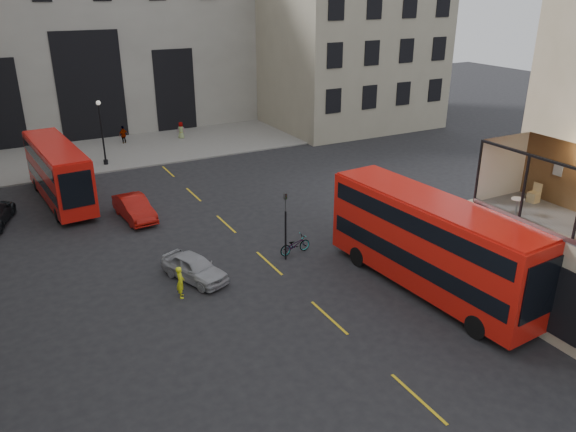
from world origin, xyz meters
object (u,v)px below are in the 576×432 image
street_lamp_b (103,137)px  bus_near (430,241)px  traffic_light_near (286,218)px  car_a (195,267)px  pedestrian_c (123,135)px  bicycle (295,245)px  pedestrian_b (40,147)px  cyclist (180,282)px  bus_far (58,170)px  cafe_table_far (517,204)px  car_b (134,208)px  pedestrian_d (181,131)px  cafe_chair_d (534,197)px

street_lamp_b → bus_near: size_ratio=0.45×
traffic_light_near → bus_near: (4.50, -6.05, 0.17)m
car_a → pedestrian_c: pedestrian_c is taller
bicycle → pedestrian_b: size_ratio=1.20×
cyclist → pedestrian_c: (4.09, 29.14, 0.07)m
bus_far → cafe_table_far: size_ratio=15.20×
car_b → bicycle: bearing=-59.7°
bus_near → cafe_table_far: size_ratio=17.35×
bus_near → pedestrian_d: size_ratio=7.07×
pedestrian_d → cafe_table_far: cafe_table_far is taller
bicycle → pedestrian_b: bearing=15.2°
pedestrian_c → pedestrian_b: bearing=-22.8°
bus_far → bicycle: size_ratio=5.39×
bicycle → pedestrian_b: 29.09m
bus_far → pedestrian_d: bearing=44.8°
pedestrian_b → cafe_chair_d: (17.67, -35.97, 4.07)m
pedestrian_c → bicycle: bearing=70.9°
car_a → bicycle: car_a is taller
bus_far → cafe_table_far: (15.89, -23.76, 2.77)m
pedestrian_d → cafe_table_far: size_ratio=2.46×
cyclist → cafe_chair_d: 16.70m
pedestrian_c → cafe_chair_d: 37.96m
traffic_light_near → bus_near: bus_near is taller
car_a → cafe_chair_d: cafe_chair_d is taller
car_b → pedestrian_b: bearing=95.9°
bus_far → pedestrian_b: (-0.00, 12.80, -1.48)m
pedestrian_b → car_a: bearing=-143.7°
car_a → bicycle: bearing=-19.0°
bus_near → pedestrian_d: (-1.30, 33.42, -1.77)m
car_b → cyclist: size_ratio=2.77×
cyclist → car_b: bearing=11.0°
pedestrian_b → cafe_table_far: (15.89, -36.55, 4.25)m
bus_near → cafe_table_far: bearing=-53.9°
car_a → pedestrian_c: 27.95m
bus_near → cyclist: (-10.71, 4.91, -1.80)m
car_a → traffic_light_near: bearing=-23.5°
cafe_chair_d → pedestrian_d: bearing=98.2°
cafe_chair_d → pedestrian_b: bearing=116.2°
street_lamp_b → cafe_chair_d: cafe_chair_d is taller
car_a → car_b: size_ratio=0.88×
bicycle → pedestrian_d: size_ratio=1.15×
pedestrian_b → cafe_chair_d: size_ratio=1.82×
cyclist → pedestrian_d: 30.02m
pedestrian_c → cafe_chair_d: bearing=80.9°
street_lamp_b → pedestrian_c: bearing=64.4°
bicycle → cafe_chair_d: cafe_chair_d is taller
bus_far → traffic_light_near: bearing=-57.9°
traffic_light_near → cafe_chair_d: 11.99m
bus_near → car_a: (-9.55, 6.25, -1.94)m
bus_near → car_b: 18.74m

